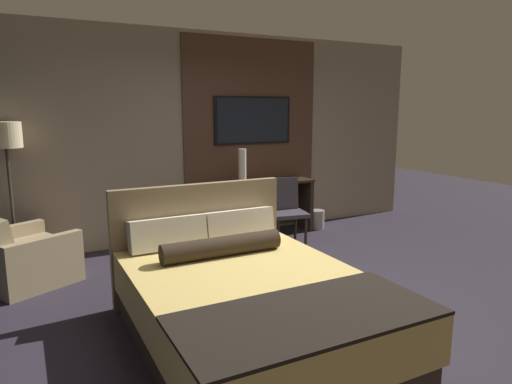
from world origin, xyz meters
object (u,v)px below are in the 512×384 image
at_px(floor_lamp, 6,147).
at_px(waste_bin, 317,219).
at_px(tv, 253,120).
at_px(desk_chair, 285,206).
at_px(bed, 247,303).
at_px(desk, 259,199).
at_px(armchair_by_window, 23,259).
at_px(vase_tall, 242,166).

height_order(floor_lamp, waste_bin, floor_lamp).
bearing_deg(floor_lamp, tv, 3.32).
distance_m(tv, desk_chair, 1.35).
bearing_deg(bed, desk, 60.63).
distance_m(floor_lamp, waste_bin, 4.21).
bearing_deg(desk, armchair_by_window, -169.62).
xyz_separation_m(tv, vase_tall, (-0.31, -0.29, -0.61)).
bearing_deg(desk, bed, -119.37).
xyz_separation_m(floor_lamp, waste_bin, (4.02, -0.14, -1.24)).
relative_size(tv, desk_chair, 1.34).
height_order(vase_tall, waste_bin, vase_tall).
bearing_deg(vase_tall, tv, 42.67).
bearing_deg(vase_tall, desk, 18.18).
xyz_separation_m(armchair_by_window, floor_lamp, (-0.07, 0.56, 1.12)).
height_order(desk, tv, tv).
relative_size(desk_chair, vase_tall, 1.85).
xyz_separation_m(desk, tv, (0.00, 0.18, 1.11)).
distance_m(desk, desk_chair, 0.61).
xyz_separation_m(desk, vase_tall, (-0.31, -0.10, 0.50)).
bearing_deg(bed, waste_bin, 46.44).
xyz_separation_m(desk, floor_lamp, (-3.10, 0.00, 0.87)).
bearing_deg(tv, desk, -90.00).
xyz_separation_m(desk_chair, waste_bin, (0.85, 0.47, -0.38)).
xyz_separation_m(tv, desk_chair, (0.07, -0.79, -1.10)).
height_order(armchair_by_window, vase_tall, vase_tall).
bearing_deg(desk, waste_bin, -8.57).
relative_size(desk_chair, waste_bin, 3.15).
height_order(desk, floor_lamp, floor_lamp).
distance_m(desk, vase_tall, 0.60).
relative_size(floor_lamp, waste_bin, 5.88).
bearing_deg(bed, desk_chair, 52.83).
xyz_separation_m(bed, vase_tall, (1.21, 2.60, 0.69)).
bearing_deg(vase_tall, bed, -114.97).
distance_m(bed, armchair_by_window, 2.62).
bearing_deg(waste_bin, armchair_by_window, -173.96).
bearing_deg(bed, tv, 62.21).
bearing_deg(desk_chair, bed, -117.14).
relative_size(desk_chair, armchair_by_window, 0.80).
bearing_deg(tv, desk_chair, -85.23).
xyz_separation_m(armchair_by_window, vase_tall, (2.73, 0.45, 0.75)).
distance_m(desk, tv, 1.12).
bearing_deg(floor_lamp, vase_tall, -2.16).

